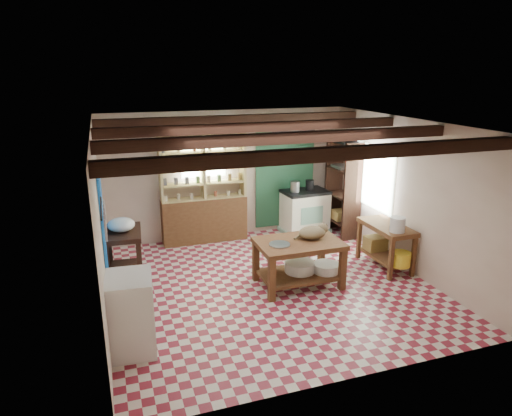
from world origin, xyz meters
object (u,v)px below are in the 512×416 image
object	(u,v)px
work_table	(298,263)
cat	(312,232)
stove	(305,211)
prep_table	(124,256)
white_cabinet	(131,314)
right_counter	(385,246)

from	to	relation	value
work_table	cat	bearing A→B (deg)	11.31
stove	prep_table	size ratio (longest dim) A/B	1.08
white_cabinet	right_counter	bearing A→B (deg)	19.34
stove	cat	bearing A→B (deg)	-116.29
work_table	prep_table	distance (m)	2.85
work_table	white_cabinet	distance (m)	2.85
stove	prep_table	bearing A→B (deg)	-166.38
stove	white_cabinet	bearing A→B (deg)	-143.81
stove	white_cabinet	distance (m)	5.02
white_cabinet	right_counter	xyz separation A→B (m)	(4.40, 1.15, -0.10)
prep_table	cat	xyz separation A→B (m)	(2.90, -1.00, 0.42)
stove	work_table	bearing A→B (deg)	-121.08
work_table	white_cabinet	size ratio (longest dim) A/B	1.35
prep_table	white_cabinet	xyz separation A→B (m)	(-0.02, -2.03, 0.06)
work_table	right_counter	bearing A→B (deg)	5.36
prep_table	cat	size ratio (longest dim) A/B	1.95
work_table	stove	world-z (taller)	stove
white_cabinet	right_counter	distance (m)	4.55
prep_table	right_counter	xyz separation A→B (m)	(4.38, -0.88, -0.04)
work_table	white_cabinet	xyz separation A→B (m)	(-2.67, -0.99, 0.12)
white_cabinet	work_table	bearing A→B (deg)	24.98
work_table	prep_table	xyz separation A→B (m)	(-2.65, 1.05, 0.06)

